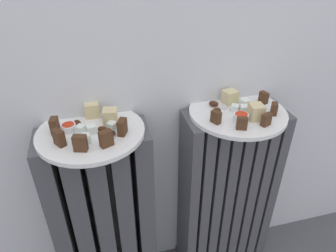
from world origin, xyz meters
TOP-DOWN VIEW (x-y plane):
  - radiator_left at (-0.21, 0.28)m, footprint 0.32×0.13m
  - radiator_right at (0.21, 0.28)m, footprint 0.32×0.13m
  - plate_left at (-0.21, 0.28)m, footprint 0.28×0.28m
  - plate_right at (0.21, 0.28)m, footprint 0.28×0.28m
  - dark_cake_slice_left_0 at (-0.30, 0.29)m, footprint 0.02×0.03m
  - dark_cake_slice_left_1 at (-0.28, 0.23)m, footprint 0.03×0.04m
  - dark_cake_slice_left_2 at (-0.23, 0.20)m, footprint 0.04×0.03m
  - dark_cake_slice_left_3 at (-0.17, 0.20)m, footprint 0.04×0.03m
  - dark_cake_slice_left_4 at (-0.13, 0.24)m, footprint 0.03×0.04m
  - marble_cake_slice_left_0 at (-0.15, 0.30)m, footprint 0.04×0.04m
  - marble_cake_slice_left_1 at (-0.20, 0.35)m, footprint 0.04×0.04m
  - turkish_delight_left_0 at (-0.15, 0.27)m, footprint 0.03×0.03m
  - turkish_delight_left_1 at (-0.23, 0.27)m, footprint 0.03×0.03m
  - turkish_delight_left_2 at (-0.22, 0.23)m, footprint 0.03×0.03m
  - turkish_delight_left_3 at (-0.21, 0.27)m, footprint 0.03×0.03m
  - medjool_date_left_0 at (-0.17, 0.33)m, footprint 0.03×0.03m
  - medjool_date_left_1 at (-0.16, 0.24)m, footprint 0.03×0.02m
  - medjool_date_left_2 at (-0.24, 0.31)m, footprint 0.03×0.03m
  - medjool_date_left_3 at (-0.18, 0.26)m, footprint 0.03×0.03m
  - jam_bowl_left at (-0.26, 0.29)m, footprint 0.04×0.04m
  - dark_cake_slice_right_0 at (0.12, 0.23)m, footprint 0.03×0.03m
  - dark_cake_slice_right_1 at (0.17, 0.19)m, footprint 0.03×0.02m
  - dark_cake_slice_right_2 at (0.25, 0.19)m, footprint 0.03×0.02m
  - dark_cake_slice_right_3 at (0.30, 0.24)m, footprint 0.03×0.03m
  - dark_cake_slice_right_4 at (0.30, 0.31)m, footprint 0.02×0.03m
  - marble_cake_slice_right_0 at (0.21, 0.33)m, footprint 0.05×0.05m
  - marble_cake_slice_right_1 at (0.23, 0.23)m, footprint 0.04×0.04m
  - turkish_delight_right_0 at (0.24, 0.30)m, footprint 0.03×0.03m
  - turkish_delight_right_1 at (0.20, 0.28)m, footprint 0.03×0.03m
  - turkish_delight_right_2 at (0.22, 0.26)m, footprint 0.03×0.03m
  - medjool_date_right_0 at (0.15, 0.32)m, footprint 0.03×0.03m
  - medjool_date_right_1 at (0.14, 0.28)m, footprint 0.03×0.02m
  - jam_bowl_right at (0.19, 0.22)m, footprint 0.04×0.04m
  - fork at (0.19, 0.28)m, footprint 0.06×0.09m

SIDE VIEW (x-z plane):
  - radiator_left at x=-0.21m, z-range 0.00..0.66m
  - radiator_right at x=0.21m, z-range 0.00..0.66m
  - plate_left at x=-0.21m, z-range 0.67..0.68m
  - plate_right at x=0.21m, z-range 0.67..0.68m
  - fork at x=0.19m, z-range 0.68..0.68m
  - medjool_date_left_1 at x=-0.16m, z-range 0.68..0.69m
  - medjool_date_left_2 at x=-0.24m, z-range 0.68..0.69m
  - medjool_date_right_0 at x=0.15m, z-range 0.68..0.70m
  - medjool_date_right_1 at x=0.14m, z-range 0.68..0.70m
  - medjool_date_left_3 at x=-0.18m, z-range 0.68..0.70m
  - medjool_date_left_0 at x=-0.17m, z-range 0.68..0.70m
  - turkish_delight_left_1 at x=-0.23m, z-range 0.68..0.70m
  - turkish_delight_right_1 at x=0.20m, z-range 0.68..0.70m
  - turkish_delight_left_0 at x=-0.15m, z-range 0.68..0.70m
  - jam_bowl_left at x=-0.26m, z-range 0.68..0.70m
  - turkish_delight_left_3 at x=-0.21m, z-range 0.68..0.70m
  - turkish_delight_left_2 at x=-0.22m, z-range 0.68..0.70m
  - turkish_delight_right_2 at x=0.22m, z-range 0.68..0.70m
  - turkish_delight_right_0 at x=0.24m, z-range 0.68..0.70m
  - jam_bowl_right at x=0.19m, z-range 0.68..0.71m
  - dark_cake_slice_right_0 at x=0.12m, z-range 0.68..0.71m
  - dark_cake_slice_right_1 at x=0.17m, z-range 0.68..0.71m
  - dark_cake_slice_right_2 at x=0.25m, z-range 0.68..0.71m
  - dark_cake_slice_right_3 at x=0.30m, z-range 0.68..0.71m
  - dark_cake_slice_right_4 at x=0.30m, z-range 0.68..0.71m
  - marble_cake_slice_right_0 at x=0.21m, z-range 0.68..0.72m
  - dark_cake_slice_left_0 at x=-0.30m, z-range 0.68..0.72m
  - dark_cake_slice_left_1 at x=-0.28m, z-range 0.68..0.72m
  - dark_cake_slice_left_2 at x=-0.23m, z-range 0.68..0.72m
  - dark_cake_slice_left_3 at x=-0.17m, z-range 0.68..0.72m
  - dark_cake_slice_left_4 at x=-0.13m, z-range 0.68..0.72m
  - marble_cake_slice_left_1 at x=-0.20m, z-range 0.68..0.72m
  - marble_cake_slice_left_0 at x=-0.15m, z-range 0.68..0.72m
  - marble_cake_slice_right_1 at x=0.23m, z-range 0.68..0.72m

